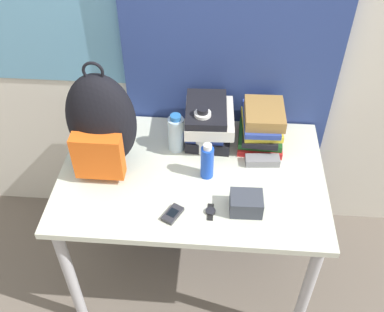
% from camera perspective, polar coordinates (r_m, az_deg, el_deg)
% --- Properties ---
extents(wall_back, '(6.00, 0.06, 2.50)m').
position_cam_1_polar(wall_back, '(2.04, 0.91, 17.54)').
color(wall_back, silver).
rests_on(wall_back, ground_plane).
extents(curtain_blue, '(0.98, 0.04, 2.50)m').
position_cam_1_polar(curtain_blue, '(1.99, 5.25, 16.64)').
color(curtain_blue, navy).
rests_on(curtain_blue, ground_plane).
extents(desk, '(1.15, 0.76, 0.74)m').
position_cam_1_polar(desk, '(2.03, -0.00, -4.01)').
color(desk, beige).
rests_on(desk, ground_plane).
extents(backpack, '(0.29, 0.25, 0.51)m').
position_cam_1_polar(backpack, '(1.90, -11.45, 3.96)').
color(backpack, black).
rests_on(backpack, desk).
extents(book_stack_left, '(0.23, 0.28, 0.20)m').
position_cam_1_polar(book_stack_left, '(2.06, 2.07, 4.27)').
color(book_stack_left, black).
rests_on(book_stack_left, desk).
extents(book_stack_center, '(0.21, 0.27, 0.20)m').
position_cam_1_polar(book_stack_center, '(2.07, 8.82, 3.75)').
color(book_stack_center, red).
rests_on(book_stack_center, desk).
extents(water_bottle, '(0.07, 0.07, 0.19)m').
position_cam_1_polar(water_bottle, '(2.02, -2.04, 2.89)').
color(water_bottle, silver).
rests_on(water_bottle, desk).
extents(sports_bottle, '(0.07, 0.07, 0.24)m').
position_cam_1_polar(sports_bottle, '(2.00, 1.31, 3.20)').
color(sports_bottle, white).
rests_on(sports_bottle, desk).
extents(sunscreen_bottle, '(0.06, 0.06, 0.18)m').
position_cam_1_polar(sunscreen_bottle, '(1.89, 1.94, -0.71)').
color(sunscreen_bottle, blue).
rests_on(sunscreen_bottle, desk).
extents(cell_phone, '(0.09, 0.11, 0.02)m').
position_cam_1_polar(cell_phone, '(1.79, -2.47, -7.36)').
color(cell_phone, '#2D2D33').
rests_on(cell_phone, desk).
extents(sunglasses_case, '(0.15, 0.07, 0.04)m').
position_cam_1_polar(sunglasses_case, '(2.01, 8.93, -0.57)').
color(sunglasses_case, gray).
rests_on(sunglasses_case, desk).
extents(camera_pouch, '(0.13, 0.11, 0.08)m').
position_cam_1_polar(camera_pouch, '(1.80, 6.89, -5.99)').
color(camera_pouch, '#383D47').
rests_on(camera_pouch, desk).
extents(wristwatch, '(0.04, 0.09, 0.01)m').
position_cam_1_polar(wristwatch, '(1.81, 2.36, -7.06)').
color(wristwatch, black).
rests_on(wristwatch, desk).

